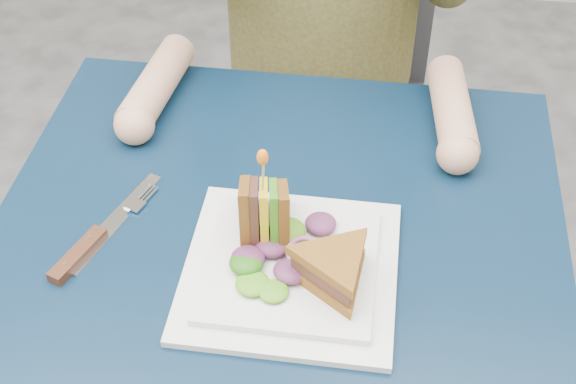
# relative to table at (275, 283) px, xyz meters

# --- Properties ---
(table) EXTENTS (0.75, 0.75, 0.73)m
(table) POSITION_rel_table_xyz_m (0.00, 0.00, 0.00)
(table) COLOR black
(table) RESTS_ON ground
(chair) EXTENTS (0.42, 0.40, 0.93)m
(chair) POSITION_rel_table_xyz_m (0.00, 0.67, -0.11)
(chair) COLOR #47474C
(chair) RESTS_ON ground
(plate) EXTENTS (0.26, 0.26, 0.02)m
(plate) POSITION_rel_table_xyz_m (0.03, -0.05, 0.09)
(plate) COLOR white
(plate) RESTS_ON table
(sandwich_flat) EXTENTS (0.17, 0.17, 0.05)m
(sandwich_flat) POSITION_rel_table_xyz_m (0.08, -0.07, 0.12)
(sandwich_flat) COLOR brown
(sandwich_flat) RESTS_ON plate
(sandwich_upright) EXTENTS (0.08, 0.14, 0.14)m
(sandwich_upright) POSITION_rel_table_xyz_m (-0.01, -0.00, 0.13)
(sandwich_upright) COLOR brown
(sandwich_upright) RESTS_ON plate
(fork) EXTENTS (0.07, 0.17, 0.01)m
(fork) POSITION_rel_table_xyz_m (-0.21, -0.01, 0.08)
(fork) COLOR silver
(fork) RESTS_ON table
(knife) EXTENTS (0.09, 0.22, 0.02)m
(knife) POSITION_rel_table_xyz_m (-0.23, -0.04, 0.09)
(knife) COLOR silver
(knife) RESTS_ON table
(toothpick) EXTENTS (0.01, 0.01, 0.06)m
(toothpick) POSITION_rel_table_xyz_m (-0.01, -0.00, 0.20)
(toothpick) COLOR tan
(toothpick) RESTS_ON sandwich_upright
(toothpick_frill) EXTENTS (0.01, 0.01, 0.02)m
(toothpick_frill) POSITION_rel_table_xyz_m (-0.01, -0.00, 0.23)
(toothpick_frill) COLOR orange
(toothpick_frill) RESTS_ON sandwich_upright
(lettuce_spill) EXTENTS (0.15, 0.13, 0.02)m
(lettuce_spill) POSITION_rel_table_xyz_m (0.03, -0.04, 0.11)
(lettuce_spill) COLOR #337A14
(lettuce_spill) RESTS_ON plate
(onion_ring) EXTENTS (0.04, 0.04, 0.02)m
(onion_ring) POSITION_rel_table_xyz_m (0.04, -0.04, 0.11)
(onion_ring) COLOR #9E4C7A
(onion_ring) RESTS_ON plate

